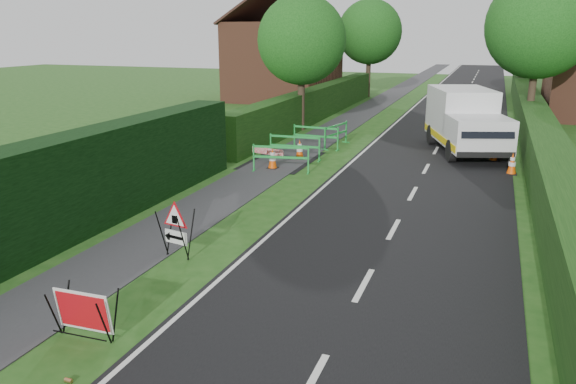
% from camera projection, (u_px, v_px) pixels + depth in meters
% --- Properties ---
extents(ground, '(120.00, 120.00, 0.00)m').
position_uv_depth(ground, '(230.00, 288.00, 11.21)').
color(ground, '#1F4E16').
rests_on(ground, ground).
extents(road_surface, '(6.00, 90.00, 0.02)m').
position_uv_depth(road_surface, '(464.00, 99.00, 41.98)').
color(road_surface, black).
rests_on(road_surface, ground).
extents(footpath, '(2.00, 90.00, 0.02)m').
position_uv_depth(footpath, '(390.00, 96.00, 43.79)').
color(footpath, '#2D2D30').
rests_on(footpath, ground).
extents(hedge_west_near, '(1.10, 18.00, 2.50)m').
position_uv_depth(hedge_west_near, '(32.00, 255.00, 12.85)').
color(hedge_west_near, black).
rests_on(hedge_west_near, ground).
extents(hedge_west_far, '(1.00, 24.00, 1.80)m').
position_uv_depth(hedge_west_far, '(316.00, 118.00, 32.71)').
color(hedge_west_far, '#14380F').
rests_on(hedge_west_far, ground).
extents(hedge_east, '(1.20, 50.00, 1.50)m').
position_uv_depth(hedge_east, '(536.00, 153.00, 23.51)').
color(hedge_east, '#14380F').
rests_on(hedge_east, ground).
extents(house_west, '(7.50, 7.40, 7.88)m').
position_uv_depth(house_west, '(284.00, 60.00, 40.77)').
color(house_west, brown).
rests_on(house_west, ground).
extents(tree_nw, '(4.40, 4.40, 6.70)m').
position_uv_depth(tree_nw, '(302.00, 40.00, 27.73)').
color(tree_nw, '#2D2116').
rests_on(tree_nw, ground).
extents(tree_ne, '(5.20, 5.20, 7.79)m').
position_uv_depth(tree_ne, '(540.00, 25.00, 27.53)').
color(tree_ne, '#2D2116').
rests_on(tree_ne, ground).
extents(tree_fw, '(4.80, 4.80, 7.24)m').
position_uv_depth(tree_fw, '(370.00, 32.00, 42.07)').
color(tree_fw, '#2D2116').
rests_on(tree_fw, ground).
extents(tree_fe, '(4.20, 4.20, 6.33)m').
position_uv_depth(tree_fe, '(525.00, 40.00, 42.24)').
color(tree_fe, '#2D2116').
rests_on(tree_fe, ground).
extents(red_rect_sign, '(1.04, 0.64, 0.87)m').
position_uv_depth(red_rect_sign, '(83.00, 312.00, 9.20)').
color(red_rect_sign, black).
rests_on(red_rect_sign, ground).
extents(triangle_sign, '(0.90, 0.90, 1.12)m').
position_uv_depth(triangle_sign, '(174.00, 225.00, 12.45)').
color(triangle_sign, black).
rests_on(triangle_sign, ground).
extents(works_van, '(3.85, 6.04, 2.58)m').
position_uv_depth(works_van, '(465.00, 120.00, 23.36)').
color(works_van, silver).
rests_on(works_van, ground).
extents(traffic_cone_0, '(0.38, 0.38, 0.79)m').
position_uv_depth(traffic_cone_0, '(512.00, 164.00, 19.92)').
color(traffic_cone_0, black).
rests_on(traffic_cone_0, ground).
extents(traffic_cone_1, '(0.38, 0.38, 0.79)m').
position_uv_depth(traffic_cone_1, '(495.00, 151.00, 22.00)').
color(traffic_cone_1, black).
rests_on(traffic_cone_1, ground).
extents(traffic_cone_2, '(0.38, 0.38, 0.79)m').
position_uv_depth(traffic_cone_2, '(494.00, 139.00, 24.40)').
color(traffic_cone_2, black).
rests_on(traffic_cone_2, ground).
extents(traffic_cone_3, '(0.38, 0.38, 0.79)m').
position_uv_depth(traffic_cone_3, '(272.00, 158.00, 20.74)').
color(traffic_cone_3, black).
rests_on(traffic_cone_3, ground).
extents(traffic_cone_4, '(0.38, 0.38, 0.79)m').
position_uv_depth(traffic_cone_4, '(300.00, 149.00, 22.30)').
color(traffic_cone_4, black).
rests_on(traffic_cone_4, ground).
extents(ped_barrier_0, '(2.09, 0.72, 1.00)m').
position_uv_depth(ped_barrier_0, '(281.00, 155.00, 20.17)').
color(ped_barrier_0, green).
rests_on(ped_barrier_0, ground).
extents(ped_barrier_1, '(2.08, 0.47, 1.00)m').
position_uv_depth(ped_barrier_1, '(295.00, 144.00, 22.11)').
color(ped_barrier_1, green).
rests_on(ped_barrier_1, ground).
extents(ped_barrier_2, '(2.08, 0.47, 1.00)m').
position_uv_depth(ped_barrier_2, '(316.00, 134.00, 24.20)').
color(ped_barrier_2, green).
rests_on(ped_barrier_2, ground).
extents(ped_barrier_3, '(0.79, 2.09, 1.00)m').
position_uv_depth(ped_barrier_3, '(336.00, 132.00, 24.72)').
color(ped_barrier_3, green).
rests_on(ped_barrier_3, ground).
extents(redwhite_plank, '(1.45, 0.47, 0.25)m').
position_uv_depth(redwhite_plank, '(268.00, 163.00, 21.79)').
color(redwhite_plank, red).
rests_on(redwhite_plank, ground).
extents(litter_can, '(0.12, 0.07, 0.07)m').
position_uv_depth(litter_can, '(69.00, 383.00, 8.19)').
color(litter_can, '#BF7F4C').
rests_on(litter_can, ground).
extents(hatchback_car, '(2.42, 3.44, 1.09)m').
position_uv_depth(hatchback_car, '(455.00, 107.00, 33.39)').
color(hatchback_car, silver).
rests_on(hatchback_car, ground).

